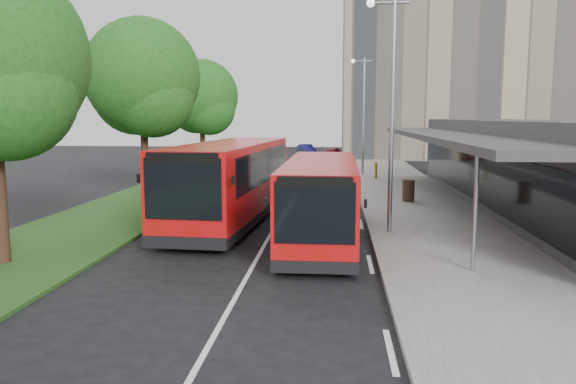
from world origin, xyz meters
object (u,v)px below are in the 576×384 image
at_px(lamp_post_far, 362,109).
at_px(bus_main, 321,200).
at_px(bus_second, 231,182).
at_px(litter_bin, 408,191).
at_px(car_far, 306,149).
at_px(car_near, 331,154).
at_px(tree_mid, 143,84).
at_px(bollard, 376,170).
at_px(lamp_post_near, 390,100).
at_px(tree_far, 202,101).

height_order(lamp_post_far, bus_main, lamp_post_far).
xyz_separation_m(bus_main, bus_second, (-3.62, 2.94, 0.23)).
distance_m(lamp_post_far, bus_main, 21.43).
xyz_separation_m(litter_bin, car_far, (-6.70, 34.95, -0.09)).
bearing_deg(lamp_post_far, car_far, 102.84).
height_order(litter_bin, car_near, litter_bin).
bearing_deg(tree_mid, bollard, 40.41).
relative_size(tree_mid, bus_second, 0.79).
height_order(lamp_post_near, bus_main, lamp_post_near).
xyz_separation_m(lamp_post_near, lamp_post_far, (0.00, 20.00, 0.00)).
height_order(tree_far, bus_main, tree_far).
relative_size(tree_far, car_near, 2.41).
relative_size(bus_main, bus_second, 0.85).
relative_size(lamp_post_far, bollard, 7.60).
bearing_deg(bus_main, litter_bin, 64.73).
xyz_separation_m(lamp_post_far, car_near, (-2.25, 15.38, -4.14)).
xyz_separation_m(car_near, car_far, (-2.80, 6.76, 0.00)).
bearing_deg(bus_main, bollard, 80.67).
height_order(lamp_post_near, bollard, lamp_post_near).
bearing_deg(lamp_post_far, litter_bin, -82.67).
bearing_deg(lamp_post_far, tree_far, -175.13).
distance_m(litter_bin, car_far, 35.59).
distance_m(tree_mid, bus_main, 12.74).
xyz_separation_m(lamp_post_far, bollard, (0.82, -2.77, -4.04)).
bearing_deg(litter_bin, bollard, 94.70).
bearing_deg(litter_bin, car_far, 100.84).
height_order(lamp_post_far, litter_bin, lamp_post_far).
xyz_separation_m(bollard, car_near, (-3.07, 18.15, -0.10)).
bearing_deg(lamp_post_near, tree_mid, 147.64).
bearing_deg(bollard, litter_bin, -85.30).
bearing_deg(bus_second, tree_mid, 139.31).
height_order(tree_mid, bus_main, tree_mid).
xyz_separation_m(bus_second, litter_bin, (7.57, 5.29, -0.95)).
relative_size(tree_mid, bus_main, 0.92).
bearing_deg(tree_mid, car_far, 80.17).
bearing_deg(bollard, tree_far, 171.32).
relative_size(tree_far, bollard, 7.71).
xyz_separation_m(bus_second, bollard, (6.75, 15.33, -0.94)).
bearing_deg(car_near, tree_mid, -85.48).
relative_size(bus_second, car_near, 3.36).
height_order(tree_far, car_near, tree_far).
xyz_separation_m(lamp_post_near, bus_second, (-5.93, 1.90, -3.10)).
bearing_deg(car_far, lamp_post_near, -104.59).
bearing_deg(litter_bin, car_near, 97.87).
distance_m(bus_second, bollard, 16.77).
bearing_deg(lamp_post_near, bollard, 87.27).
xyz_separation_m(tree_far, lamp_post_far, (11.13, 0.95, -0.52)).
distance_m(tree_far, bus_second, 18.29).
height_order(lamp_post_near, litter_bin, lamp_post_near).
height_order(bus_main, car_far, bus_main).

